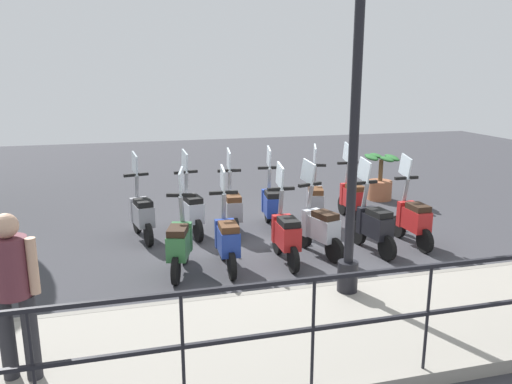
# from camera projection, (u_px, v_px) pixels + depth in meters

# --- Properties ---
(ground_plane) EXTENTS (28.00, 28.00, 0.00)m
(ground_plane) POSITION_uv_depth(u_px,v_px,m) (286.00, 242.00, 8.78)
(ground_plane) COLOR #38383D
(promenade_walkway) EXTENTS (2.20, 20.00, 0.15)m
(promenade_walkway) POSITION_uv_depth(u_px,v_px,m) (371.00, 324.00, 5.80)
(promenade_walkway) COLOR gray
(promenade_walkway) RESTS_ON ground_plane
(fence_railing) EXTENTS (0.04, 16.03, 1.07)m
(fence_railing) POSITION_uv_depth(u_px,v_px,m) (429.00, 297.00, 4.62)
(fence_railing) COLOR black
(fence_railing) RESTS_ON promenade_walkway
(lamp_post_near) EXTENTS (0.26, 0.90, 4.61)m
(lamp_post_near) POSITION_uv_depth(u_px,v_px,m) (354.00, 133.00, 6.02)
(lamp_post_near) COLOR black
(lamp_post_near) RESTS_ON promenade_walkway
(pedestrian_distant) EXTENTS (0.39, 0.48, 1.59)m
(pedestrian_distant) POSITION_uv_depth(u_px,v_px,m) (13.00, 285.00, 4.44)
(pedestrian_distant) COLOR #28282D
(pedestrian_distant) RESTS_ON promenade_walkway
(potted_palm) EXTENTS (1.06, 0.66, 1.05)m
(potted_palm) POSITION_uv_depth(u_px,v_px,m) (380.00, 181.00, 11.65)
(potted_palm) COLOR #9E5B3D
(potted_palm) RESTS_ON ground_plane
(scooter_near_0) EXTENTS (1.23, 0.44, 1.54)m
(scooter_near_0) POSITION_uv_depth(u_px,v_px,m) (413.00, 218.00, 8.56)
(scooter_near_0) COLOR black
(scooter_near_0) RESTS_ON ground_plane
(scooter_near_1) EXTENTS (1.23, 0.44, 1.54)m
(scooter_near_1) POSITION_uv_depth(u_px,v_px,m) (373.00, 224.00, 8.21)
(scooter_near_1) COLOR black
(scooter_near_1) RESTS_ON ground_plane
(scooter_near_2) EXTENTS (1.20, 0.54, 1.54)m
(scooter_near_2) POSITION_uv_depth(u_px,v_px,m) (319.00, 227.00, 8.08)
(scooter_near_2) COLOR black
(scooter_near_2) RESTS_ON ground_plane
(scooter_near_3) EXTENTS (1.23, 0.44, 1.54)m
(scooter_near_3) POSITION_uv_depth(u_px,v_px,m) (286.00, 233.00, 7.74)
(scooter_near_3) COLOR black
(scooter_near_3) RESTS_ON ground_plane
(scooter_near_4) EXTENTS (1.23, 0.44, 1.54)m
(scooter_near_4) POSITION_uv_depth(u_px,v_px,m) (227.00, 239.00, 7.50)
(scooter_near_4) COLOR black
(scooter_near_4) RESTS_ON ground_plane
(scooter_near_5) EXTENTS (1.21, 0.53, 1.54)m
(scooter_near_5) POSITION_uv_depth(u_px,v_px,m) (180.00, 242.00, 7.34)
(scooter_near_5) COLOR black
(scooter_near_5) RESTS_ON ground_plane
(scooter_far_0) EXTENTS (1.23, 0.44, 1.54)m
(scooter_far_0) POSITION_uv_depth(u_px,v_px,m) (352.00, 197.00, 9.99)
(scooter_far_0) COLOR black
(scooter_far_0) RESTS_ON ground_plane
(scooter_far_1) EXTENTS (1.20, 0.54, 1.54)m
(scooter_far_1) POSITION_uv_depth(u_px,v_px,m) (315.00, 201.00, 9.72)
(scooter_far_1) COLOR black
(scooter_far_1) RESTS_ON ground_plane
(scooter_far_2) EXTENTS (1.23, 0.44, 1.54)m
(scooter_far_2) POSITION_uv_depth(u_px,v_px,m) (271.00, 204.00, 9.47)
(scooter_far_2) COLOR black
(scooter_far_2) RESTS_ON ground_plane
(scooter_far_3) EXTENTS (1.23, 0.44, 1.54)m
(scooter_far_3) POSITION_uv_depth(u_px,v_px,m) (232.00, 208.00, 9.20)
(scooter_far_3) COLOR black
(scooter_far_3) RESTS_ON ground_plane
(scooter_far_4) EXTENTS (1.23, 0.46, 1.54)m
(scooter_far_4) POSITION_uv_depth(u_px,v_px,m) (191.00, 210.00, 9.08)
(scooter_far_4) COLOR black
(scooter_far_4) RESTS_ON ground_plane
(scooter_far_5) EXTENTS (1.22, 0.49, 1.54)m
(scooter_far_5) POSITION_uv_depth(u_px,v_px,m) (142.00, 213.00, 8.84)
(scooter_far_5) COLOR black
(scooter_far_5) RESTS_ON ground_plane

